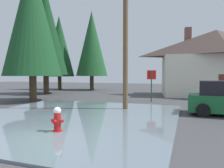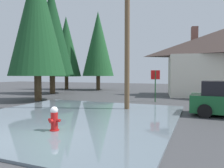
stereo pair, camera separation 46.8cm
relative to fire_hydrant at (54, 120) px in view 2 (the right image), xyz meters
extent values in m
cube|color=#424244|center=(-0.40, -1.14, -0.50)|extent=(80.00, 80.00, 0.10)
cube|color=slate|center=(-0.93, 2.51, -0.41)|extent=(9.50, 10.05, 0.08)
cube|color=silver|center=(0.00, -2.16, -0.44)|extent=(3.77, 0.43, 0.01)
cylinder|color=red|center=(0.00, 0.00, -0.39)|extent=(0.33, 0.33, 0.11)
cylinder|color=red|center=(0.00, 0.00, -0.04)|extent=(0.24, 0.24, 0.60)
sphere|color=white|center=(0.00, 0.00, 0.33)|extent=(0.26, 0.26, 0.26)
cylinder|color=red|center=(-0.17, 0.00, -0.01)|extent=(0.11, 0.10, 0.10)
cylinder|color=red|center=(0.17, 0.00, -0.01)|extent=(0.11, 0.10, 0.10)
cylinder|color=red|center=(0.00, -0.17, -0.01)|extent=(0.12, 0.11, 0.12)
cylinder|color=brown|center=(0.91, 5.34, 4.38)|extent=(0.28, 0.28, 9.65)
cylinder|color=#1E4C28|center=(1.71, 9.49, 0.70)|extent=(0.08, 0.08, 2.29)
cube|color=white|center=(1.71, 9.49, 1.52)|extent=(0.64, 0.28, 0.68)
cube|color=red|center=(1.71, 9.49, 1.52)|extent=(0.61, 0.28, 0.64)
cube|color=silver|center=(6.65, 15.83, 1.40)|extent=(10.17, 6.71, 3.70)
pyramid|color=#473833|center=(6.65, 15.83, 4.45)|extent=(10.98, 7.25, 2.40)
cube|color=brown|center=(4.17, 16.37, 5.05)|extent=(0.69, 0.69, 2.16)
cylinder|color=black|center=(4.96, 6.42, -0.13)|extent=(0.65, 0.25, 0.64)
cylinder|color=black|center=(4.89, 4.65, -0.13)|extent=(0.65, 0.25, 0.64)
cylinder|color=#4C3823|center=(-9.46, 12.33, 0.54)|extent=(0.55, 0.55, 1.97)
cone|color=#143D1E|center=(-9.46, 12.33, 6.01)|extent=(4.38, 4.38, 8.97)
cylinder|color=#4C3823|center=(-11.51, 17.98, 0.41)|extent=(0.48, 0.48, 1.71)
cone|color=#194723|center=(-11.51, 17.98, 5.17)|extent=(3.81, 3.81, 7.80)
cylinder|color=#4C3823|center=(-6.70, 6.96, 0.50)|extent=(0.53, 0.53, 1.89)
cone|color=#194723|center=(-6.70, 6.96, 5.76)|extent=(4.21, 4.21, 8.63)
cylinder|color=#4C3823|center=(-7.22, 18.65, 0.44)|extent=(0.49, 0.49, 1.78)
cone|color=#1E5128|center=(-7.22, 18.65, 5.38)|extent=(3.95, 3.95, 8.11)
camera|label=1|loc=(4.16, -6.27, 1.59)|focal=34.61mm
camera|label=2|loc=(4.60, -6.10, 1.59)|focal=34.61mm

